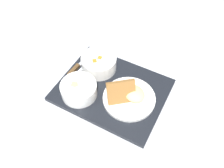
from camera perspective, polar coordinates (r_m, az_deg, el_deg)
ground_plane at (r=0.93m, az=0.00°, el=-1.77°), size 4.00×4.00×0.00m
serving_tray at (r=0.93m, az=0.00°, el=-1.46°), size 0.44×0.36×0.02m
bowl_salad at (r=0.96m, az=-3.17°, el=5.22°), size 0.14×0.14×0.07m
bowl_soup at (r=0.89m, az=-7.99°, el=-1.17°), size 0.14×0.14×0.06m
plate_main at (r=0.88m, az=4.10°, el=-3.01°), size 0.20×0.20×0.10m
knife at (r=0.99m, az=-8.59°, el=3.95°), size 0.02×0.17×0.01m
spoon at (r=0.99m, az=-7.06°, el=3.77°), size 0.03×0.13×0.01m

